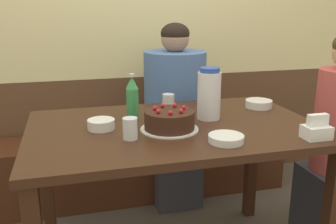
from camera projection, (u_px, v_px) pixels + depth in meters
back_wall at (133, 14)px, 2.58m from camera, size 4.80×0.04×2.50m
bench_seat at (142, 164)px, 2.65m from camera, size 2.04×0.38×0.44m
dining_table at (174, 145)px, 1.76m from camera, size 1.32×0.84×0.77m
birthday_cake at (169, 120)px, 1.65m from camera, size 0.26×0.26×0.11m
water_pitcher at (209, 94)px, 1.80m from camera, size 0.11×0.11×0.25m
soju_bottle at (132, 98)px, 1.80m from camera, size 0.06×0.06×0.22m
napkin_holder at (317, 130)px, 1.54m from camera, size 0.11×0.08×0.11m
bowl_soup_white at (101, 124)px, 1.67m from camera, size 0.12×0.12×0.04m
bowl_rice_small at (226, 139)px, 1.51m from camera, size 0.14×0.14×0.03m
bowl_side_dish at (259, 104)px, 2.03m from camera, size 0.14×0.14×0.04m
glass_water_tall at (130, 129)px, 1.54m from camera, size 0.06×0.06×0.09m
glass_tumbler_short at (168, 103)px, 1.95m from camera, size 0.06×0.06×0.09m
person_pale_blue_shirt at (175, 116)px, 2.46m from camera, size 0.40×0.40×1.21m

